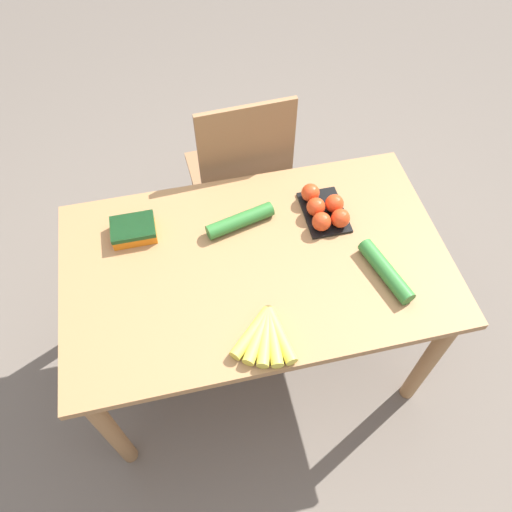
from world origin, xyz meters
name	(u,v)px	position (x,y,z in m)	size (l,w,h in m)	color
ground_plane	(256,350)	(0.00, 0.00, 0.00)	(12.00, 12.00, 0.00)	#665B51
dining_table	(256,277)	(0.00, 0.00, 0.63)	(1.32, 0.80, 0.73)	#9E7044
chair	(241,178)	(0.07, 0.60, 0.51)	(0.44, 0.42, 0.99)	#8E6642
banana_bunch	(266,335)	(-0.03, -0.29, 0.75)	(0.20, 0.21, 0.04)	brown
tomato_pack	(324,209)	(0.28, 0.14, 0.77)	(0.15, 0.22, 0.08)	black
carrot_bag	(133,229)	(-0.40, 0.21, 0.76)	(0.15, 0.12, 0.05)	orange
cucumber_near	(240,221)	(-0.02, 0.17, 0.76)	(0.26, 0.11, 0.05)	#2D702D
cucumber_far	(386,271)	(0.41, -0.15, 0.76)	(0.12, 0.26, 0.05)	#2D702D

